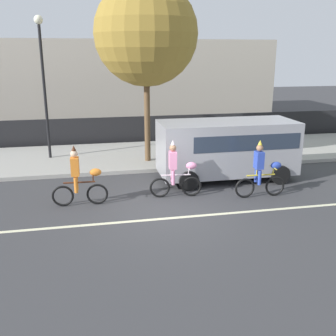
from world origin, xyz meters
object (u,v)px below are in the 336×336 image
at_px(parked_van_grey, 229,145).
at_px(parade_cyclist_orange, 80,180).
at_px(street_lamp_post, 43,67).
at_px(parade_cyclist_pink, 176,172).
at_px(parade_cyclist_cobalt, 261,172).

bearing_deg(parked_van_grey, parade_cyclist_orange, -163.04).
height_order(parked_van_grey, street_lamp_post, street_lamp_post).
bearing_deg(parade_cyclist_orange, parked_van_grey, 16.96).
relative_size(parked_van_grey, street_lamp_post, 0.85).
bearing_deg(parade_cyclist_pink, parked_van_grey, 32.98).
relative_size(parade_cyclist_orange, parade_cyclist_cobalt, 1.00).
height_order(parade_cyclist_pink, parked_van_grey, parked_van_grey).
height_order(parade_cyclist_cobalt, parked_van_grey, parked_van_grey).
height_order(parade_cyclist_orange, street_lamp_post, street_lamp_post).
distance_m(parade_cyclist_pink, parked_van_grey, 2.82).
bearing_deg(parade_cyclist_pink, parade_cyclist_cobalt, -11.62).
bearing_deg(parked_van_grey, parade_cyclist_pink, -147.02).
xyz_separation_m(parked_van_grey, street_lamp_post, (-6.75, 3.96, 2.71)).
bearing_deg(street_lamp_post, parade_cyclist_orange, -76.42).
height_order(parade_cyclist_cobalt, street_lamp_post, street_lamp_post).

